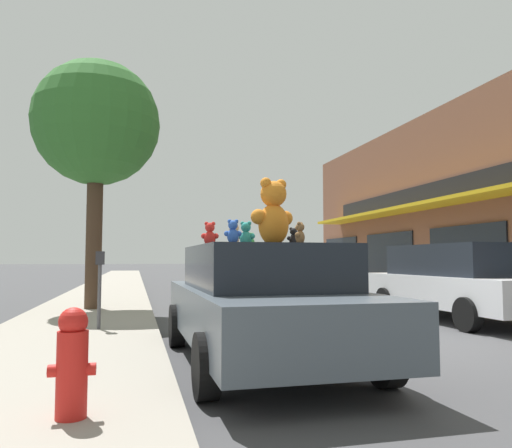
{
  "coord_description": "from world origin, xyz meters",
  "views": [
    {
      "loc": [
        -4.13,
        -6.79,
        1.28
      ],
      "look_at": [
        -2.27,
        0.87,
        1.84
      ],
      "focal_mm": 35.0,
      "sensor_mm": 36.0,
      "label": 1
    }
  ],
  "objects_px": {
    "teddy_bear_giant": "(273,213)",
    "teddy_bear_white": "(269,235)",
    "teddy_bear_green": "(252,240)",
    "teddy_bear_brown": "(300,234)",
    "teddy_bear_cream": "(234,235)",
    "parking_meter": "(100,279)",
    "teddy_bear_blue": "(233,232)",
    "street_tree": "(97,125)",
    "teddy_bear_teal": "(246,235)",
    "teddy_bear_black": "(294,237)",
    "fire_hydrant": "(72,362)",
    "plush_art_car": "(261,301)",
    "parked_car_far_center": "(461,280)",
    "teddy_bear_red": "(210,234)"
  },
  "relations": [
    {
      "from": "parked_car_far_center",
      "to": "teddy_bear_giant",
      "type": "bearing_deg",
      "value": -146.95
    },
    {
      "from": "fire_hydrant",
      "to": "teddy_bear_red",
      "type": "bearing_deg",
      "value": 62.38
    },
    {
      "from": "teddy_bear_black",
      "to": "street_tree",
      "type": "xyz_separation_m",
      "value": [
        -2.93,
        6.07,
        2.9
      ]
    },
    {
      "from": "teddy_bear_green",
      "to": "teddy_bear_brown",
      "type": "relative_size",
      "value": 0.81
    },
    {
      "from": "teddy_bear_cream",
      "to": "parking_meter",
      "type": "bearing_deg",
      "value": -111.27
    },
    {
      "from": "teddy_bear_cream",
      "to": "parking_meter",
      "type": "distance_m",
      "value": 3.02
    },
    {
      "from": "teddy_bear_blue",
      "to": "fire_hydrant",
      "type": "relative_size",
      "value": 0.34
    },
    {
      "from": "street_tree",
      "to": "teddy_bear_cream",
      "type": "bearing_deg",
      "value": -69.67
    },
    {
      "from": "fire_hydrant",
      "to": "parking_meter",
      "type": "bearing_deg",
      "value": 91.6
    },
    {
      "from": "teddy_bear_green",
      "to": "fire_hydrant",
      "type": "bearing_deg",
      "value": 7.54
    },
    {
      "from": "plush_art_car",
      "to": "parked_car_far_center",
      "type": "relative_size",
      "value": 0.97
    },
    {
      "from": "teddy_bear_teal",
      "to": "teddy_bear_blue",
      "type": "bearing_deg",
      "value": 102.85
    },
    {
      "from": "fire_hydrant",
      "to": "teddy_bear_blue",
      "type": "bearing_deg",
      "value": 46.17
    },
    {
      "from": "teddy_bear_teal",
      "to": "teddy_bear_brown",
      "type": "distance_m",
      "value": 1.24
    },
    {
      "from": "teddy_bear_cream",
      "to": "teddy_bear_blue",
      "type": "relative_size",
      "value": 1.13
    },
    {
      "from": "plush_art_car",
      "to": "teddy_bear_giant",
      "type": "xyz_separation_m",
      "value": [
        0.13,
        -0.08,
        1.09
      ]
    },
    {
      "from": "plush_art_car",
      "to": "parked_car_far_center",
      "type": "distance_m",
      "value": 6.03
    },
    {
      "from": "teddy_bear_red",
      "to": "teddy_bear_cream",
      "type": "height_order",
      "value": "teddy_bear_red"
    },
    {
      "from": "teddy_bear_white",
      "to": "teddy_bear_black",
      "type": "xyz_separation_m",
      "value": [
        0.25,
        -0.28,
        -0.04
      ]
    },
    {
      "from": "teddy_bear_red",
      "to": "street_tree",
      "type": "xyz_separation_m",
      "value": [
        -1.89,
        5.68,
        2.86
      ]
    },
    {
      "from": "plush_art_car",
      "to": "teddy_bear_black",
      "type": "bearing_deg",
      "value": 8.43
    },
    {
      "from": "teddy_bear_black",
      "to": "teddy_bear_brown",
      "type": "relative_size",
      "value": 0.92
    },
    {
      "from": "plush_art_car",
      "to": "teddy_bear_white",
      "type": "bearing_deg",
      "value": 59.77
    },
    {
      "from": "teddy_bear_teal",
      "to": "parked_car_far_center",
      "type": "height_order",
      "value": "teddy_bear_teal"
    },
    {
      "from": "teddy_bear_red",
      "to": "parked_car_far_center",
      "type": "bearing_deg",
      "value": -139.97
    },
    {
      "from": "teddy_bear_white",
      "to": "teddy_bear_green",
      "type": "xyz_separation_m",
      "value": [
        -0.09,
        0.65,
        -0.05
      ]
    },
    {
      "from": "teddy_bear_brown",
      "to": "street_tree",
      "type": "bearing_deg",
      "value": -119.68
    },
    {
      "from": "teddy_bear_cream",
      "to": "street_tree",
      "type": "relative_size",
      "value": 0.05
    },
    {
      "from": "teddy_bear_cream",
      "to": "teddy_bear_blue",
      "type": "bearing_deg",
      "value": 19.08
    },
    {
      "from": "plush_art_car",
      "to": "teddy_bear_brown",
      "type": "relative_size",
      "value": 17.58
    },
    {
      "from": "teddy_bear_white",
      "to": "teddy_bear_blue",
      "type": "bearing_deg",
      "value": 102.14
    },
    {
      "from": "parked_car_far_center",
      "to": "teddy_bear_green",
      "type": "bearing_deg",
      "value": -156.64
    },
    {
      "from": "teddy_bear_white",
      "to": "teddy_bear_teal",
      "type": "relative_size",
      "value": 0.93
    },
    {
      "from": "plush_art_car",
      "to": "teddy_bear_green",
      "type": "relative_size",
      "value": 21.67
    },
    {
      "from": "teddy_bear_giant",
      "to": "teddy_bear_brown",
      "type": "distance_m",
      "value": 0.58
    },
    {
      "from": "plush_art_car",
      "to": "teddy_bear_cream",
      "type": "distance_m",
      "value": 0.92
    },
    {
      "from": "teddy_bear_black",
      "to": "plush_art_car",
      "type": "bearing_deg",
      "value": 32.97
    },
    {
      "from": "teddy_bear_black",
      "to": "parked_car_far_center",
      "type": "relative_size",
      "value": 0.05
    },
    {
      "from": "teddy_bear_cream",
      "to": "teddy_bear_green",
      "type": "bearing_deg",
      "value": -177.45
    },
    {
      "from": "teddy_bear_cream",
      "to": "teddy_bear_blue",
      "type": "xyz_separation_m",
      "value": [
        -0.19,
        -0.89,
        -0.02
      ]
    },
    {
      "from": "teddy_bear_blue",
      "to": "fire_hydrant",
      "type": "distance_m",
      "value": 2.38
    },
    {
      "from": "teddy_bear_blue",
      "to": "parked_car_far_center",
      "type": "relative_size",
      "value": 0.06
    },
    {
      "from": "teddy_bear_green",
      "to": "street_tree",
      "type": "relative_size",
      "value": 0.04
    },
    {
      "from": "teddy_bear_white",
      "to": "fire_hydrant",
      "type": "bearing_deg",
      "value": 96.33
    },
    {
      "from": "teddy_bear_white",
      "to": "teddy_bear_red",
      "type": "height_order",
      "value": "same"
    },
    {
      "from": "teddy_bear_teal",
      "to": "parking_meter",
      "type": "relative_size",
      "value": 0.28
    },
    {
      "from": "plush_art_car",
      "to": "teddy_bear_blue",
      "type": "xyz_separation_m",
      "value": [
        -0.49,
        -0.64,
        0.82
      ]
    },
    {
      "from": "teddy_bear_giant",
      "to": "teddy_bear_white",
      "type": "distance_m",
      "value": 0.5
    },
    {
      "from": "teddy_bear_red",
      "to": "fire_hydrant",
      "type": "distance_m",
      "value": 3.17
    },
    {
      "from": "teddy_bear_brown",
      "to": "teddy_bear_blue",
      "type": "distance_m",
      "value": 0.82
    }
  ]
}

